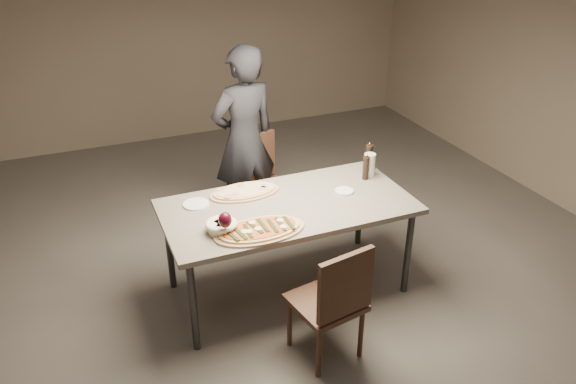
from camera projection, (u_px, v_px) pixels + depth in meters
name	position (u px, v px, depth m)	size (l,w,h in m)	color
room	(288.00, 119.00, 3.74)	(7.00, 7.00, 7.00)	#554F49
dining_table	(288.00, 211.00, 4.07)	(1.80, 0.90, 0.75)	gray
zucchini_pizza	(260.00, 230.00, 3.69)	(0.62, 0.34, 0.05)	tan
ham_pizza	(245.00, 192.00, 4.18)	(0.53, 0.29, 0.04)	tan
bread_basket	(221.00, 226.00, 3.68)	(0.21, 0.21, 0.08)	beige
oil_dish	(344.00, 191.00, 4.20)	(0.14, 0.14, 0.02)	white
pepper_mill_left	(366.00, 168.00, 4.36)	(0.05, 0.05, 0.21)	black
pepper_mill_right	(369.00, 157.00, 4.51)	(0.06, 0.06, 0.23)	black
carafe	(369.00, 165.00, 4.41)	(0.09, 0.09, 0.19)	silver
wine_glass	(225.00, 221.00, 3.56)	(0.09, 0.09, 0.20)	silver
side_plate	(196.00, 204.00, 4.03)	(0.19, 0.19, 0.01)	white
chair_near	(334.00, 299.00, 3.50)	(0.48, 0.48, 0.87)	#3E261A
chair_far	(265.00, 178.00, 5.02)	(0.53, 0.53, 0.87)	#3E261A
diner	(244.00, 140.00, 4.88)	(0.61, 0.40, 1.67)	black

